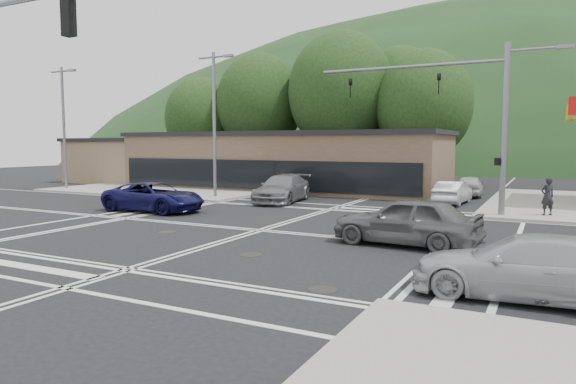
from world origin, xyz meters
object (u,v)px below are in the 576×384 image
at_px(car_northbound, 282,189).
at_px(car_blue_west, 154,197).
at_px(car_silver_east, 526,267).
at_px(car_queue_b, 470,186).
at_px(car_grey_center, 407,221).
at_px(pedestrian, 548,196).
at_px(car_queue_a, 453,193).

bearing_deg(car_northbound, car_blue_west, -127.63).
relative_size(car_silver_east, car_queue_b, 1.22).
distance_m(car_grey_center, pedestrian, 10.07).
bearing_deg(car_grey_center, car_northbound, -130.06).
relative_size(car_grey_center, pedestrian, 2.81).
distance_m(car_northbound, pedestrian, 13.94).
xyz_separation_m(car_silver_east, car_queue_b, (-4.27, 22.75, -0.03)).
xyz_separation_m(car_northbound, pedestrian, (13.93, -0.32, 0.23)).
bearing_deg(pedestrian, car_queue_a, -72.79).
relative_size(car_blue_west, car_queue_a, 1.33).
bearing_deg(pedestrian, car_queue_b, -96.82).
distance_m(car_grey_center, car_queue_b, 17.99).
bearing_deg(car_queue_a, car_blue_west, 41.71).
distance_m(car_queue_a, pedestrian, 6.19).
height_order(car_blue_west, pedestrian, pedestrian).
xyz_separation_m(car_blue_west, car_queue_b, (13.19, 15.17, -0.05)).
bearing_deg(car_queue_b, car_blue_west, 44.00).
relative_size(car_grey_center, car_silver_east, 1.00).
xyz_separation_m(car_grey_center, car_silver_east, (3.87, -4.77, -0.12)).
relative_size(car_silver_east, car_northbound, 0.90).
height_order(car_silver_east, car_northbound, car_northbound).
bearing_deg(car_queue_a, car_queue_b, -89.30).
height_order(car_grey_center, car_queue_b, car_grey_center).
bearing_deg(pedestrian, car_grey_center, 31.15).
xyz_separation_m(car_queue_a, car_queue_b, (0.24, 4.98, 0.03)).
height_order(car_blue_west, car_grey_center, car_grey_center).
xyz_separation_m(car_queue_a, car_northbound, (-9.10, -3.52, 0.13)).
distance_m(car_silver_east, car_northbound, 19.71).
bearing_deg(car_grey_center, car_silver_east, 43.23).
height_order(car_grey_center, pedestrian, pedestrian).
relative_size(car_queue_a, pedestrian, 2.28).
bearing_deg(car_silver_east, car_blue_west, -115.32).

